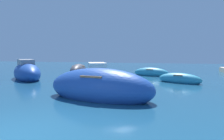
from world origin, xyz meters
name	(u,v)px	position (x,y,z in m)	size (l,w,h in m)	color
ground	(8,136)	(0.00, 0.00, 0.00)	(80.00, 80.00, 0.00)	navy
moored_boat_0	(99,88)	(0.89, 4.66, 0.51)	(5.54, 2.92, 1.83)	#1E479E
moored_boat_1	(27,72)	(-7.19, 9.92, 0.54)	(5.04, 4.90, 1.98)	#1E479E
moored_boat_2	(180,79)	(4.83, 10.90, 0.25)	(3.23, 2.12, 0.90)	teal
moored_boat_4	(151,73)	(2.54, 15.00, 0.28)	(3.51, 1.97, 1.00)	teal
moored_boat_6	(78,70)	(-4.84, 14.87, 0.37)	(2.20, 3.96, 1.32)	#3F3F47
moored_boat_7	(97,75)	(-1.12, 9.97, 0.49)	(3.32, 4.54, 1.76)	teal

